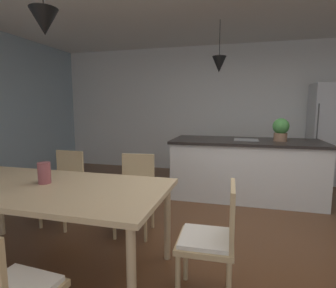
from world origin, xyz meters
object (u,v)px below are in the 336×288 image
object	(u,v)px
chair_far_right	(135,191)
kitchen_island	(245,168)
refrigerator	(329,134)
chair_kitchen_end	(213,237)
potted_plant_on_island	(281,129)
chair_far_left	(64,185)
dining_table	(45,193)
vase_on_dining_table	(44,173)

from	to	relation	value
chair_far_right	kitchen_island	bearing A→B (deg)	52.22
refrigerator	chair_kitchen_end	bearing A→B (deg)	-115.62
kitchen_island	refrigerator	world-z (taller)	refrigerator
potted_plant_on_island	kitchen_island	bearing A→B (deg)	-180.00
kitchen_island	refrigerator	size ratio (longest dim) A/B	1.23
chair_far_right	potted_plant_on_island	xyz separation A→B (m)	(1.70, 1.56, 0.61)
chair_kitchen_end	refrigerator	xyz separation A→B (m)	(1.78, 3.71, 0.44)
chair_far_right	refrigerator	world-z (taller)	refrigerator
chair_far_left	chair_kitchen_end	xyz separation A→B (m)	(1.86, -0.87, 0.00)
dining_table	chair_far_right	xyz separation A→B (m)	(0.46, 0.87, -0.22)
chair_far_left	potted_plant_on_island	bearing A→B (deg)	30.79
chair_kitchen_end	vase_on_dining_table	xyz separation A→B (m)	(-1.44, 0.06, 0.37)
dining_table	vase_on_dining_table	distance (m)	0.17
chair_far_left	refrigerator	xyz separation A→B (m)	(3.64, 2.84, 0.44)
chair_far_left	kitchen_island	distance (m)	2.64
refrigerator	vase_on_dining_table	world-z (taller)	refrigerator
vase_on_dining_table	dining_table	bearing A→B (deg)	-55.01
chair_kitchen_end	refrigerator	world-z (taller)	refrigerator
dining_table	vase_on_dining_table	bearing A→B (deg)	124.99
refrigerator	vase_on_dining_table	bearing A→B (deg)	-131.42
chair_kitchen_end	refrigerator	bearing A→B (deg)	64.38
dining_table	refrigerator	bearing A→B (deg)	49.41
kitchen_island	refrigerator	xyz separation A→B (m)	(1.51, 1.28, 0.46)
kitchen_island	chair_far_left	bearing A→B (deg)	-143.77
chair_far_left	potted_plant_on_island	xyz separation A→B (m)	(2.62, 1.56, 0.61)
potted_plant_on_island	vase_on_dining_table	bearing A→B (deg)	-132.82
chair_kitchen_end	vase_on_dining_table	distance (m)	1.49
kitchen_island	chair_kitchen_end	bearing A→B (deg)	-96.30
kitchen_island	potted_plant_on_island	bearing A→B (deg)	0.00
chair_far_left	refrigerator	size ratio (longest dim) A/B	0.47
dining_table	vase_on_dining_table	world-z (taller)	vase_on_dining_table
chair_kitchen_end	kitchen_island	bearing A→B (deg)	83.70
chair_far_left	chair_far_right	bearing A→B (deg)	-0.01
chair_far_right	vase_on_dining_table	distance (m)	1.02
chair_kitchen_end	chair_far_right	bearing A→B (deg)	137.21
chair_far_right	chair_kitchen_end	xyz separation A→B (m)	(0.94, -0.87, 0.00)
chair_far_right	kitchen_island	distance (m)	1.98
chair_kitchen_end	kitchen_island	size ratio (longest dim) A/B	0.39
dining_table	kitchen_island	xyz separation A→B (m)	(1.67, 2.43, -0.23)
chair_far_right	dining_table	bearing A→B (deg)	-117.73
kitchen_island	potted_plant_on_island	distance (m)	0.79
dining_table	kitchen_island	size ratio (longest dim) A/B	0.92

